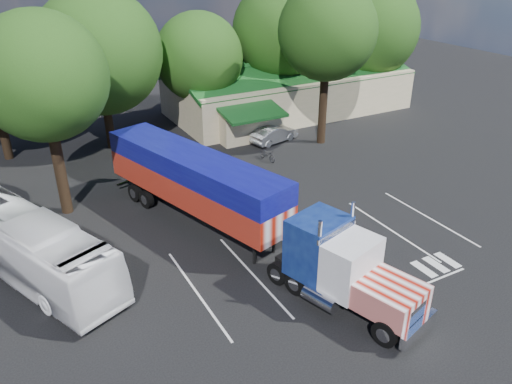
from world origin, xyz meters
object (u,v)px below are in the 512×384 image
woman (274,195)px  bicycle (267,154)px  tour_bus (30,247)px  silver_sedan (274,134)px  semi_truck (227,198)px

woman → bicycle: 8.11m
tour_bus → woman: bearing=-20.8°
silver_sedan → semi_truck: bearing=126.5°
tour_bus → silver_sedan: bearing=4.8°
semi_truck → bicycle: semi_truck is taller
bicycle → tour_bus: bearing=-165.6°
woman → bicycle: (3.69, 7.21, -0.38)m
bicycle → silver_sedan: 4.19m
semi_truck → tour_bus: 10.64m
tour_bus → silver_sedan: size_ratio=2.79×
semi_truck → silver_sedan: (10.62, 12.55, -1.94)m
silver_sedan → woman: bearing=135.8°
bicycle → silver_sedan: size_ratio=0.43×
semi_truck → bicycle: bearing=32.6°
semi_truck → woman: semi_truck is taller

